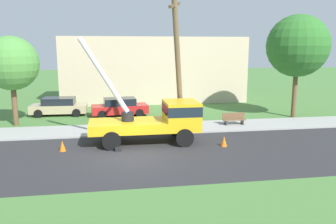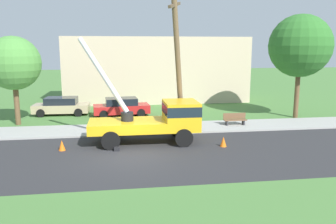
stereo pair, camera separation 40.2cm
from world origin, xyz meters
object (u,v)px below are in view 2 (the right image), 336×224
(roadside_tree_far, at_px, (13,63))
(park_bench, at_px, (235,120))
(parked_sedan_red, at_px, (121,107))
(traffic_cone_ahead, at_px, (223,142))
(roadside_tree_near, at_px, (300,46))
(traffic_cone_behind, at_px, (62,145))
(parked_sedan_tan, at_px, (62,106))
(utility_truck, at_px, (159,118))
(leaning_utility_pole, at_px, (178,62))

(roadside_tree_far, bearing_deg, park_bench, -9.91)
(roadside_tree_far, bearing_deg, parked_sedan_red, 17.74)
(traffic_cone_ahead, height_order, roadside_tree_near, roadside_tree_near)
(traffic_cone_behind, height_order, parked_sedan_tan, parked_sedan_tan)
(utility_truck, xyz_separation_m, roadside_tree_far, (-9.33, 5.90, 2.90))
(utility_truck, relative_size, roadside_tree_near, 0.86)
(traffic_cone_ahead, bearing_deg, traffic_cone_behind, 176.61)
(traffic_cone_behind, height_order, park_bench, park_bench)
(parked_sedan_tan, relative_size, park_bench, 2.79)
(parked_sedan_tan, xyz_separation_m, park_bench, (12.57, -6.01, -0.25))
(utility_truck, relative_size, park_bench, 4.23)
(utility_truck, distance_m, traffic_cone_ahead, 3.90)
(utility_truck, distance_m, parked_sedan_red, 8.51)
(traffic_cone_behind, distance_m, parked_sedan_tan, 10.40)
(leaning_utility_pole, relative_size, parked_sedan_tan, 1.98)
(traffic_cone_behind, distance_m, parked_sedan_red, 9.78)
(utility_truck, distance_m, roadside_tree_near, 13.27)
(traffic_cone_ahead, distance_m, parked_sedan_red, 11.16)
(traffic_cone_behind, xyz_separation_m, roadside_tree_near, (16.67, 6.44, 5.21))
(leaning_utility_pole, xyz_separation_m, parked_sedan_tan, (-8.19, 7.99, -3.84))
(roadside_tree_far, bearing_deg, utility_truck, -32.29)
(traffic_cone_ahead, relative_size, park_bench, 0.35)
(traffic_cone_behind, bearing_deg, leaning_utility_pole, 19.01)
(utility_truck, xyz_separation_m, parked_sedan_red, (-2.04, 8.23, -0.70))
(park_bench, bearing_deg, parked_sedan_tan, 154.42)
(leaning_utility_pole, height_order, traffic_cone_behind, leaning_utility_pole)
(parked_sedan_tan, height_order, roadside_tree_near, roadside_tree_near)
(traffic_cone_behind, bearing_deg, utility_truck, 10.56)
(traffic_cone_ahead, distance_m, park_bench, 5.30)
(parked_sedan_red, xyz_separation_m, roadside_tree_far, (-7.29, -2.33, 3.60))
(park_bench, xyz_separation_m, roadside_tree_near, (5.68, 2.19, 5.03))
(traffic_cone_ahead, bearing_deg, parked_sedan_red, 119.27)
(utility_truck, bearing_deg, roadside_tree_near, 25.61)
(traffic_cone_ahead, relative_size, roadside_tree_far, 0.09)
(traffic_cone_behind, height_order, roadside_tree_near, roadside_tree_near)
(traffic_cone_ahead, height_order, parked_sedan_red, parked_sedan_red)
(parked_sedan_tan, xyz_separation_m, parked_sedan_red, (4.81, -1.05, 0.00))
(leaning_utility_pole, distance_m, park_bench, 6.31)
(utility_truck, bearing_deg, park_bench, 29.77)
(utility_truck, relative_size, parked_sedan_tan, 1.51)
(traffic_cone_ahead, distance_m, traffic_cone_behind, 8.71)
(parked_sedan_tan, xyz_separation_m, roadside_tree_near, (18.24, -3.82, 4.78))
(traffic_cone_behind, height_order, parked_sedan_red, parked_sedan_red)
(utility_truck, relative_size, traffic_cone_ahead, 12.07)
(roadside_tree_near, height_order, roadside_tree_far, roadside_tree_near)
(utility_truck, bearing_deg, leaning_utility_pole, 44.14)
(leaning_utility_pole, bearing_deg, park_bench, 24.26)
(utility_truck, distance_m, traffic_cone_behind, 5.49)
(traffic_cone_ahead, distance_m, parked_sedan_tan, 14.90)
(parked_sedan_red, xyz_separation_m, roadside_tree_near, (13.43, -2.77, 4.78))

